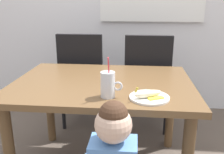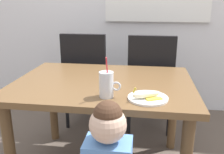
# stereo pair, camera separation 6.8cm
# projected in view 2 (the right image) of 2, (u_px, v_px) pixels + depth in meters

# --- Properties ---
(dining_table) EXTENTS (1.23, 0.90, 0.72)m
(dining_table) POSITION_uv_depth(u_px,v_px,m) (103.00, 95.00, 1.76)
(dining_table) COLOR brown
(dining_table) RESTS_ON ground
(dining_chair_left) EXTENTS (0.44, 0.44, 0.96)m
(dining_chair_left) POSITION_uv_depth(u_px,v_px,m) (87.00, 75.00, 2.48)
(dining_chair_left) COLOR black
(dining_chair_left) RESTS_ON ground
(dining_chair_right) EXTENTS (0.44, 0.45, 0.96)m
(dining_chair_right) POSITION_uv_depth(u_px,v_px,m) (150.00, 78.00, 2.38)
(dining_chair_right) COLOR black
(dining_chair_right) RESTS_ON ground
(milk_cup) EXTENTS (0.13, 0.09, 0.25)m
(milk_cup) POSITION_uv_depth(u_px,v_px,m) (107.00, 86.00, 1.43)
(milk_cup) COLOR silver
(milk_cup) RESTS_ON dining_table
(snack_plate) EXTENTS (0.23, 0.23, 0.01)m
(snack_plate) POSITION_uv_depth(u_px,v_px,m) (148.00, 98.00, 1.42)
(snack_plate) COLOR white
(snack_plate) RESTS_ON dining_table
(peeled_banana) EXTENTS (0.18, 0.13, 0.07)m
(peeled_banana) POSITION_uv_depth(u_px,v_px,m) (147.00, 95.00, 1.40)
(peeled_banana) COLOR #F4EAC6
(peeled_banana) RESTS_ON snack_plate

